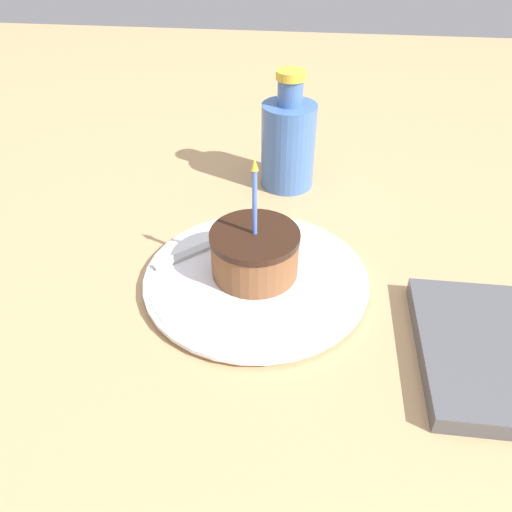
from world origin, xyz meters
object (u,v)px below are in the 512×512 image
at_px(plate, 256,278).
at_px(cake_slice, 255,252).
at_px(fork, 220,241).
at_px(bottle, 288,142).

height_order(plate, cake_slice, cake_slice).
relative_size(fork, bottle, 0.74).
distance_m(cake_slice, bottle, 0.24).
bearing_deg(bottle, fork, -111.22).
xyz_separation_m(plate, cake_slice, (-0.00, 0.01, 0.03)).
relative_size(cake_slice, fork, 1.13).
height_order(plate, fork, fork).
bearing_deg(cake_slice, fork, 134.03).
bearing_deg(fork, cake_slice, -45.97).
xyz_separation_m(cake_slice, fork, (-0.05, 0.05, -0.03)).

